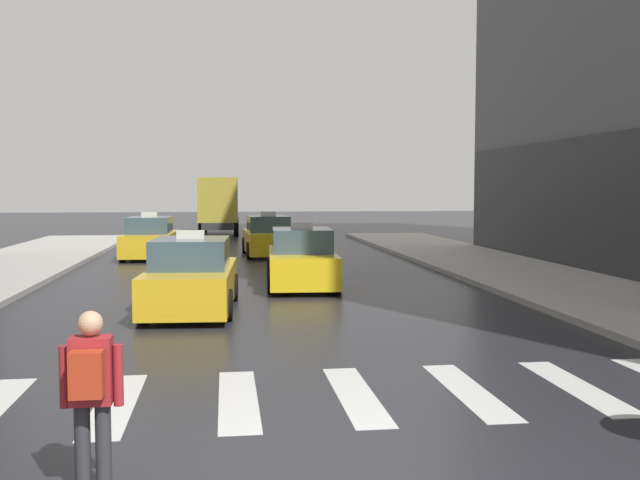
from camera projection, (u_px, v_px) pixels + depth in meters
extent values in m
cube|color=silver|center=(116.00, 404.00, 9.16)|extent=(0.50, 2.80, 0.01)
cube|color=silver|center=(238.00, 399.00, 9.36)|extent=(0.50, 2.80, 0.01)
cube|color=silver|center=(356.00, 395.00, 9.56)|extent=(0.50, 2.80, 0.01)
cube|color=silver|center=(468.00, 390.00, 9.76)|extent=(0.50, 2.80, 0.01)
cube|color=silver|center=(576.00, 386.00, 9.96)|extent=(0.50, 2.80, 0.01)
cube|color=gold|center=(192.00, 286.00, 16.16)|extent=(2.06, 4.60, 0.84)
cube|color=#384C5B|center=(191.00, 253.00, 16.00)|extent=(1.72, 2.19, 0.64)
cube|color=silver|center=(191.00, 234.00, 15.97)|extent=(0.61, 0.27, 0.18)
cylinder|color=black|center=(162.00, 288.00, 17.45)|extent=(0.26, 0.67, 0.66)
cylinder|color=black|center=(233.00, 287.00, 17.58)|extent=(0.26, 0.67, 0.66)
cylinder|color=black|center=(143.00, 306.00, 14.77)|extent=(0.26, 0.67, 0.66)
cylinder|color=black|center=(227.00, 305.00, 14.89)|extent=(0.26, 0.67, 0.66)
cube|color=#F2EAB2|center=(176.00, 272.00, 18.37)|extent=(0.20, 0.05, 0.14)
cube|color=#F2EAB2|center=(226.00, 272.00, 18.46)|extent=(0.20, 0.05, 0.14)
cube|color=yellow|center=(302.00, 266.00, 20.21)|extent=(2.04, 4.59, 0.84)
cube|color=#384C5B|center=(302.00, 240.00, 20.06)|extent=(1.71, 2.18, 0.64)
cube|color=silver|center=(302.00, 225.00, 20.03)|extent=(0.61, 0.27, 0.18)
cylinder|color=black|center=(271.00, 269.00, 21.50)|extent=(0.26, 0.67, 0.66)
cylinder|color=black|center=(328.00, 269.00, 21.63)|extent=(0.26, 0.67, 0.66)
cylinder|color=black|center=(272.00, 281.00, 18.82)|extent=(0.26, 0.67, 0.66)
cylinder|color=black|center=(337.00, 280.00, 18.95)|extent=(0.26, 0.67, 0.66)
cube|color=#F2EAB2|center=(278.00, 257.00, 22.41)|extent=(0.20, 0.05, 0.14)
cube|color=#F2EAB2|center=(318.00, 257.00, 22.51)|extent=(0.20, 0.05, 0.14)
cube|color=gold|center=(150.00, 244.00, 28.54)|extent=(1.94, 4.55, 0.84)
cube|color=#384C5B|center=(150.00, 225.00, 28.39)|extent=(1.66, 2.15, 0.64)
cube|color=silver|center=(149.00, 215.00, 28.36)|extent=(0.61, 0.26, 0.18)
cylinder|color=black|center=(133.00, 247.00, 29.81)|extent=(0.24, 0.67, 0.66)
cylinder|color=black|center=(176.00, 246.00, 29.98)|extent=(0.24, 0.67, 0.66)
cylinder|color=black|center=(122.00, 253.00, 27.13)|extent=(0.24, 0.67, 0.66)
cylinder|color=black|center=(169.00, 252.00, 27.30)|extent=(0.24, 0.67, 0.66)
cube|color=#F2EAB2|center=(142.00, 239.00, 30.73)|extent=(0.20, 0.05, 0.14)
cube|color=#F2EAB2|center=(172.00, 238.00, 30.85)|extent=(0.20, 0.05, 0.14)
cube|color=yellow|center=(268.00, 242.00, 29.56)|extent=(1.97, 4.57, 0.84)
cube|color=#384C5B|center=(268.00, 224.00, 29.41)|extent=(1.68, 2.16, 0.64)
cube|color=silver|center=(268.00, 214.00, 29.38)|extent=(0.61, 0.26, 0.18)
cylinder|color=black|center=(245.00, 245.00, 30.76)|extent=(0.24, 0.67, 0.66)
cylinder|color=black|center=(285.00, 245.00, 31.05)|extent=(0.24, 0.67, 0.66)
cylinder|color=black|center=(249.00, 250.00, 28.11)|extent=(0.24, 0.67, 0.66)
cylinder|color=black|center=(293.00, 250.00, 28.39)|extent=(0.24, 0.67, 0.66)
cube|color=#F2EAB2|center=(249.00, 237.00, 31.68)|extent=(0.20, 0.05, 0.14)
cube|color=#F2EAB2|center=(277.00, 237.00, 31.90)|extent=(0.20, 0.05, 0.14)
cube|color=#2D2D2D|center=(219.00, 224.00, 42.88)|extent=(1.91, 6.63, 0.40)
cube|color=silver|center=(220.00, 202.00, 46.06)|extent=(2.13, 1.84, 2.10)
cube|color=#384C5B|center=(221.00, 196.00, 46.94)|extent=(1.89, 0.07, 0.95)
cube|color=gold|center=(219.00, 199.00, 41.88)|extent=(2.28, 4.84, 2.50)
cylinder|color=black|center=(205.00, 225.00, 45.85)|extent=(0.30, 0.90, 0.90)
cylinder|color=black|center=(236.00, 224.00, 46.08)|extent=(0.30, 0.90, 0.90)
cylinder|color=black|center=(201.00, 229.00, 41.35)|extent=(0.30, 0.90, 0.90)
cylinder|color=black|center=(236.00, 228.00, 41.58)|extent=(0.30, 0.90, 0.90)
cylinder|color=#333338|center=(83.00, 449.00, 6.42)|extent=(0.14, 0.14, 0.82)
cylinder|color=#333338|center=(104.00, 448.00, 6.44)|extent=(0.14, 0.14, 0.82)
cube|color=maroon|center=(91.00, 370.00, 6.38)|extent=(0.36, 0.24, 0.60)
sphere|color=tan|center=(90.00, 323.00, 6.35)|extent=(0.22, 0.22, 0.22)
cylinder|color=maroon|center=(64.00, 377.00, 6.35)|extent=(0.09, 0.09, 0.55)
cylinder|color=maroon|center=(118.00, 375.00, 6.41)|extent=(0.09, 0.09, 0.55)
cube|color=#B23319|center=(87.00, 374.00, 6.16)|extent=(0.28, 0.18, 0.40)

